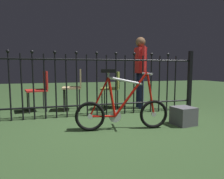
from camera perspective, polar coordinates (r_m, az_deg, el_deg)
The scene contains 8 objects.
ground_plane at distance 3.04m, azimuth 0.30°, elevation -10.85°, with size 20.00×20.00×0.00m, color #2C4423.
iron_fence at distance 3.70m, azimuth -4.46°, elevation 2.11°, with size 3.95×0.07×1.26m.
bicycle at distance 2.87m, azimuth 3.04°, elevation -5.74°, with size 1.36×0.40×0.88m.
chair_tan at distance 4.24m, azimuth -10.51°, elevation 1.32°, with size 0.44×0.43×0.88m.
chair_olive at distance 4.24m, azimuth 0.38°, elevation 0.96°, with size 0.49×0.49×0.82m.
chair_red at distance 4.36m, azimuth -20.03°, elevation 0.68°, with size 0.49×0.49×0.83m.
person_visitor at distance 4.44m, azimuth 8.14°, elevation 6.59°, with size 0.21×0.48×1.57m.
display_crate at distance 3.34m, azimuth 19.92°, elevation -7.18°, with size 0.31×0.31×0.28m, color #4C4C51.
Camera 1 is at (-0.79, -2.80, 0.88)m, focal length 31.64 mm.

